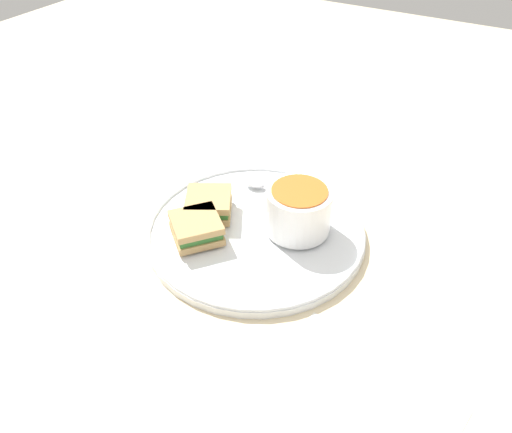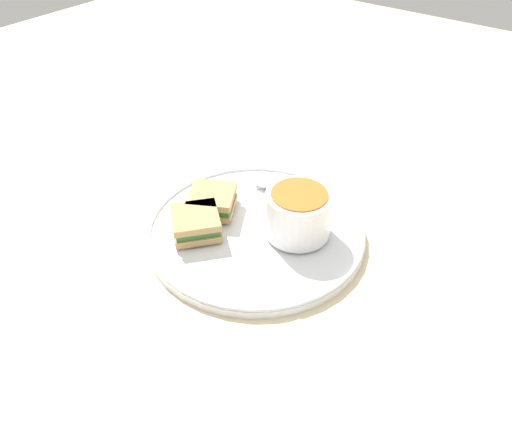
{
  "view_description": "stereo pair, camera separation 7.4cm",
  "coord_description": "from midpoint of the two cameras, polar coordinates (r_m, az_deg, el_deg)",
  "views": [
    {
      "loc": [
        -0.29,
        0.5,
        0.5
      ],
      "look_at": [
        0.0,
        0.0,
        0.04
      ],
      "focal_mm": 35.0,
      "sensor_mm": 36.0,
      "label": 1
    },
    {
      "loc": [
        -0.35,
        0.46,
        0.5
      ],
      "look_at": [
        0.0,
        0.0,
        0.04
      ],
      "focal_mm": 35.0,
      "sensor_mm": 36.0,
      "label": 2
    }
  ],
  "objects": [
    {
      "name": "ground_plane",
      "position": [
        0.77,
        2.78,
        -2.21
      ],
      "size": [
        2.4,
        2.4,
        0.0
      ],
      "primitive_type": "plane",
      "color": "beige"
    },
    {
      "name": "plate",
      "position": [
        0.76,
        2.79,
        -1.73
      ],
      "size": [
        0.33,
        0.33,
        0.02
      ],
      "color": "white",
      "rests_on": "ground_plane"
    },
    {
      "name": "soup_bowl",
      "position": [
        0.73,
        7.75,
        0.29
      ],
      "size": [
        0.1,
        0.1,
        0.07
      ],
      "color": "white",
      "rests_on": "plate"
    },
    {
      "name": "spoon",
      "position": [
        0.84,
        3.95,
        3.45
      ],
      "size": [
        0.13,
        0.02,
        0.01
      ],
      "rotation": [
        0.0,
        0.0,
        6.28
      ],
      "color": "silver",
      "rests_on": "plate"
    },
    {
      "name": "sandwich_half_near",
      "position": [
        0.78,
        -2.31,
        1.71
      ],
      "size": [
        0.09,
        0.09,
        0.03
      ],
      "rotation": [
        0.0,
        0.0,
        0.51
      ],
      "color": "tan",
      "rests_on": "plate"
    },
    {
      "name": "sandwich_half_far",
      "position": [
        0.74,
        -4.07,
        -0.85
      ],
      "size": [
        0.1,
        0.1,
        0.03
      ],
      "rotation": [
        0.0,
        0.0,
        0.87
      ],
      "color": "tan",
      "rests_on": "plate"
    }
  ]
}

